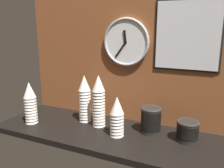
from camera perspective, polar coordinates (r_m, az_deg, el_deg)
ground_plane at (r=166.72cm, az=-0.64°, el=-11.87°), size 160.00×56.00×4.00cm
wall_tiled_back at (r=175.47cm, az=3.07°, el=7.99°), size 160.00×3.00×105.00cm
cup_stack_center_right at (r=154.60cm, az=1.19°, el=-7.79°), size 9.20×9.20×26.65cm
cup_stack_center_left at (r=177.97cm, az=-6.58°, el=-3.48°), size 9.20×9.20×35.24cm
cup_stack_far_left at (r=184.15cm, az=-19.07°, el=-4.28°), size 9.20×9.20×30.94cm
cup_stack_center at (r=168.04cm, az=-3.23°, el=-4.08°), size 9.20×9.20×37.39cm
bowl_stack_right at (r=162.58cm, az=9.33°, el=-8.44°), size 13.79×13.79×17.67cm
bowl_stack_far_right at (r=157.28cm, az=17.71°, el=-10.61°), size 13.79×13.79×13.22cm
wall_clock at (r=171.34cm, az=3.38°, el=10.01°), size 34.35×2.70×34.35cm
menu_board at (r=161.47cm, az=17.70°, el=11.03°), size 42.24×1.32×45.62cm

